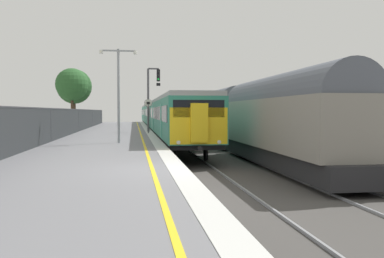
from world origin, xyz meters
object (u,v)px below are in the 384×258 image
object	(u,v)px
platform_lamp_mid	(119,87)
background_tree_left	(74,87)
freight_train_adjacent_track	(202,114)
background_tree_centre	(71,85)
commuter_train_at_platform	(159,115)
speed_limit_sign	(148,112)
signal_gantry	(151,92)

from	to	relation	value
platform_lamp_mid	background_tree_left	bearing A→B (deg)	102.58
freight_train_adjacent_track	background_tree_centre	distance (m)	13.77
commuter_train_at_platform	background_tree_left	distance (m)	10.72
speed_limit_sign	background_tree_left	bearing A→B (deg)	113.49
signal_gantry	background_tree_left	size ratio (longest dim) A/B	0.79
commuter_train_at_platform	speed_limit_sign	world-z (taller)	commuter_train_at_platform
freight_train_adjacent_track	background_tree_left	size ratio (longest dim) A/B	8.82
speed_limit_sign	freight_train_adjacent_track	bearing A→B (deg)	58.66
signal_gantry	platform_lamp_mid	distance (m)	12.25
freight_train_adjacent_track	speed_limit_sign	distance (m)	11.25
freight_train_adjacent_track	background_tree_centre	world-z (taller)	background_tree_centre
speed_limit_sign	background_tree_centre	distance (m)	14.21
speed_limit_sign	background_tree_centre	xyz separation A→B (m)	(-7.42, 11.82, 2.67)
speed_limit_sign	commuter_train_at_platform	bearing A→B (deg)	83.83
freight_train_adjacent_track	background_tree_centre	size ratio (longest dim) A/B	9.73
freight_train_adjacent_track	signal_gantry	xyz separation A→B (m)	(-5.49, -6.84, 1.92)
commuter_train_at_platform	freight_train_adjacent_track	distance (m)	8.46
commuter_train_at_platform	signal_gantry	distance (m)	14.52
platform_lamp_mid	background_tree_left	world-z (taller)	background_tree_left
commuter_train_at_platform	platform_lamp_mid	world-z (taller)	platform_lamp_mid
speed_limit_sign	background_tree_left	size ratio (longest dim) A/B	0.39
commuter_train_at_platform	freight_train_adjacent_track	bearing A→B (deg)	-61.75
background_tree_left	background_tree_centre	bearing A→B (deg)	-83.70
background_tree_centre	signal_gantry	bearing A→B (deg)	-49.35
signal_gantry	background_tree_centre	world-z (taller)	background_tree_centre
platform_lamp_mid	background_tree_left	xyz separation A→B (m)	(-6.27, 28.12, 1.55)
background_tree_left	background_tree_centre	world-z (taller)	background_tree_left
speed_limit_sign	platform_lamp_mid	world-z (taller)	platform_lamp_mid
freight_train_adjacent_track	background_tree_centre	xyz separation A→B (m)	(-13.27, 2.22, 2.97)
freight_train_adjacent_track	signal_gantry	bearing A→B (deg)	-128.73
signal_gantry	speed_limit_sign	world-z (taller)	signal_gantry
freight_train_adjacent_track	speed_limit_sign	bearing A→B (deg)	-121.34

